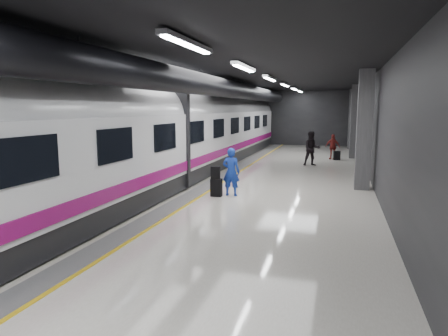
% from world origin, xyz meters
% --- Properties ---
extents(ground, '(40.00, 40.00, 0.00)m').
position_xyz_m(ground, '(0.00, 0.00, 0.00)').
color(ground, silver).
rests_on(ground, ground).
extents(platform_hall, '(10.02, 40.02, 4.51)m').
position_xyz_m(platform_hall, '(-0.29, 0.96, 3.54)').
color(platform_hall, black).
rests_on(platform_hall, ground).
extents(train, '(3.05, 38.00, 4.05)m').
position_xyz_m(train, '(-3.25, -0.00, 2.07)').
color(train, black).
rests_on(train, ground).
extents(traveler_main, '(0.63, 0.42, 1.70)m').
position_xyz_m(traveler_main, '(0.04, -0.52, 0.85)').
color(traveler_main, '#1C34D3').
rests_on(traveler_main, ground).
extents(suitcase_main, '(0.39, 0.25, 0.63)m').
position_xyz_m(suitcase_main, '(-0.42, -0.79, 0.31)').
color(suitcase_main, black).
rests_on(suitcase_main, ground).
extents(shoulder_bag, '(0.36, 0.24, 0.44)m').
position_xyz_m(shoulder_bag, '(-0.45, -0.80, 0.85)').
color(shoulder_bag, black).
rests_on(shoulder_bag, suitcase_main).
extents(traveler_far_a, '(1.04, 0.89, 1.85)m').
position_xyz_m(traveler_far_a, '(2.26, 7.91, 0.93)').
color(traveler_far_a, black).
rests_on(traveler_far_a, ground).
extents(traveler_far_b, '(0.96, 0.62, 1.52)m').
position_xyz_m(traveler_far_b, '(3.29, 11.07, 0.76)').
color(traveler_far_b, maroon).
rests_on(traveler_far_b, ground).
extents(suitcase_far, '(0.42, 0.32, 0.54)m').
position_xyz_m(suitcase_far, '(3.56, 10.73, 0.27)').
color(suitcase_far, black).
rests_on(suitcase_far, ground).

